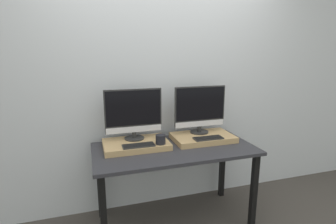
{
  "coord_description": "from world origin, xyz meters",
  "views": [
    {
      "loc": [
        -0.72,
        -1.78,
        1.62
      ],
      "look_at": [
        0.0,
        0.55,
        1.05
      ],
      "focal_mm": 28.0,
      "sensor_mm": 36.0,
      "label": 1
    }
  ],
  "objects_px": {
    "monitor_left": "(134,113)",
    "keyboard_right": "(208,138)",
    "keyboard_left": "(139,145)",
    "monitor_right": "(200,109)",
    "mug": "(161,139)"
  },
  "relations": [
    {
      "from": "monitor_left",
      "to": "keyboard_right",
      "type": "distance_m",
      "value": 0.74
    },
    {
      "from": "keyboard_left",
      "to": "monitor_right",
      "type": "relative_size",
      "value": 0.53
    },
    {
      "from": "mug",
      "to": "monitor_left",
      "type": "bearing_deg",
      "value": 133.69
    },
    {
      "from": "keyboard_right",
      "to": "mug",
      "type": "bearing_deg",
      "value": 180.0
    },
    {
      "from": "monitor_right",
      "to": "keyboard_left",
      "type": "bearing_deg",
      "value": -162.62
    },
    {
      "from": "mug",
      "to": "keyboard_right",
      "type": "xyz_separation_m",
      "value": [
        0.47,
        0.0,
        -0.03
      ]
    },
    {
      "from": "mug",
      "to": "monitor_right",
      "type": "bearing_deg",
      "value": 24.05
    },
    {
      "from": "keyboard_left",
      "to": "mug",
      "type": "distance_m",
      "value": 0.2
    },
    {
      "from": "monitor_left",
      "to": "mug",
      "type": "xyz_separation_m",
      "value": [
        0.2,
        -0.21,
        -0.21
      ]
    },
    {
      "from": "keyboard_left",
      "to": "keyboard_right",
      "type": "xyz_separation_m",
      "value": [
        0.66,
        0.0,
        0.0
      ]
    },
    {
      "from": "keyboard_left",
      "to": "keyboard_right",
      "type": "relative_size",
      "value": 1.0
    },
    {
      "from": "monitor_left",
      "to": "mug",
      "type": "distance_m",
      "value": 0.35
    },
    {
      "from": "monitor_left",
      "to": "monitor_right",
      "type": "bearing_deg",
      "value": 0.0
    },
    {
      "from": "keyboard_right",
      "to": "monitor_right",
      "type": "bearing_deg",
      "value": 90.0
    },
    {
      "from": "keyboard_right",
      "to": "keyboard_left",
      "type": "bearing_deg",
      "value": 180.0
    }
  ]
}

